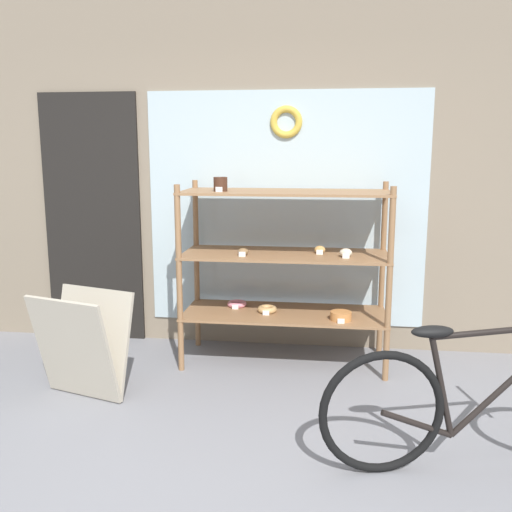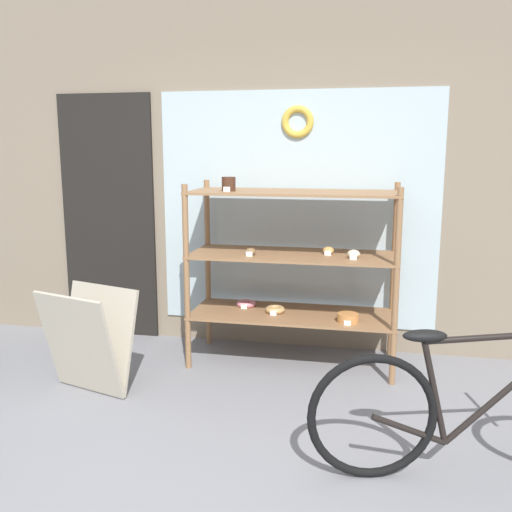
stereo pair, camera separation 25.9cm
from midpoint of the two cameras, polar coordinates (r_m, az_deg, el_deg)
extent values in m
plane|color=gray|center=(2.93, -8.14, -23.65)|extent=(30.00, 30.00, 0.00)
cube|color=gray|center=(4.71, -1.00, 10.67)|extent=(5.59, 0.08, 3.28)
cube|color=silver|center=(4.66, 1.38, 4.62)|extent=(2.26, 0.02, 1.90)
cube|color=black|center=(5.11, -17.42, 3.54)|extent=(0.84, 0.03, 2.10)
torus|color=gold|center=(4.62, 1.40, 13.26)|extent=(0.26, 0.06, 0.26)
cylinder|color=#8E6642|center=(4.23, -9.43, -2.39)|extent=(0.04, 0.04, 1.39)
cylinder|color=#8E6642|center=(4.07, 11.41, -3.00)|extent=(0.04, 0.04, 1.39)
cylinder|color=#8E6642|center=(4.75, -7.52, -0.89)|extent=(0.04, 0.04, 1.39)
cylinder|color=#8E6642|center=(4.60, 10.95, -1.37)|extent=(0.04, 0.04, 1.39)
cube|color=#8E6642|center=(4.43, 1.18, -5.78)|extent=(1.55, 0.60, 0.02)
cube|color=#8E6642|center=(4.32, 1.21, 0.13)|extent=(1.55, 0.60, 0.02)
cube|color=#8E6642|center=(4.25, 1.23, 6.39)|extent=(1.55, 0.60, 0.02)
torus|color=tan|center=(4.42, -0.56, -5.36)|extent=(0.15, 0.15, 0.05)
cube|color=white|center=(4.34, -0.71, -5.73)|extent=(0.05, 0.00, 0.04)
cylinder|color=#422619|center=(4.24, -5.34, 7.16)|extent=(0.10, 0.10, 0.10)
cube|color=white|center=(4.18, -5.51, 6.64)|extent=(0.05, 0.00, 0.04)
torus|color=pink|center=(4.59, -3.54, -4.81)|extent=(0.16, 0.16, 0.04)
cube|color=white|center=(4.51, -3.74, -5.13)|extent=(0.05, 0.00, 0.04)
ellipsoid|color=brown|center=(4.23, -3.05, 0.42)|extent=(0.08, 0.07, 0.06)
cube|color=white|center=(4.19, -3.17, 0.17)|extent=(0.05, 0.00, 0.04)
ellipsoid|color=beige|center=(4.20, 7.24, 0.32)|extent=(0.09, 0.08, 0.06)
cube|color=white|center=(4.15, 7.23, -0.01)|extent=(0.05, 0.00, 0.04)
cylinder|color=#C67F42|center=(4.25, 6.76, -5.98)|extent=(0.16, 0.16, 0.06)
cube|color=white|center=(4.17, 6.74, -6.50)|extent=(0.05, 0.00, 0.04)
ellipsoid|color=tan|center=(4.33, 4.70, 0.63)|extent=(0.08, 0.07, 0.06)
cube|color=white|center=(4.28, 4.67, 0.37)|extent=(0.05, 0.00, 0.04)
torus|color=black|center=(3.04, 10.04, -15.19)|extent=(0.65, 0.20, 0.66)
cylinder|color=black|center=(3.23, 22.08, -11.46)|extent=(0.63, 0.19, 0.60)
cylinder|color=black|center=(3.11, 21.34, -7.00)|extent=(0.74, 0.21, 0.07)
cylinder|color=black|center=(3.08, 15.76, -12.55)|extent=(0.17, 0.07, 0.55)
cylinder|color=black|center=(3.12, 13.43, -16.06)|extent=(0.38, 0.12, 0.18)
ellipsoid|color=black|center=(2.96, 14.84, -7.35)|extent=(0.24, 0.14, 0.06)
cube|color=#B2A893|center=(3.98, -19.63, -8.80)|extent=(0.63, 0.37, 0.71)
cube|color=#B2A893|center=(4.10, -17.87, -8.11)|extent=(0.63, 0.37, 0.71)
camera|label=1|loc=(0.13, -92.12, -0.41)|focal=40.00mm
camera|label=2|loc=(0.13, 87.88, 0.41)|focal=40.00mm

